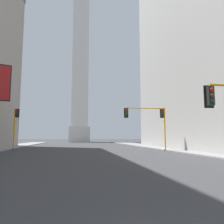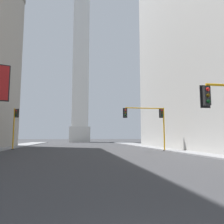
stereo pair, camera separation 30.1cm
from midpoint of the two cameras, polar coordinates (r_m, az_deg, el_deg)
name	(u,v)px [view 1 (the left image)]	position (r m, az deg, el deg)	size (l,w,h in m)	color
sidewalk_right	(176,149)	(33.24, 16.10, -9.34)	(5.00, 93.97, 0.15)	gray
obelisk	(80,59)	(85.31, -8.36, 13.56)	(7.32, 7.32, 64.85)	silver
traffic_light_mid_left	(15,122)	(35.83, -24.13, -2.46)	(0.79, 0.52, 6.14)	orange
traffic_light_mid_right	(151,117)	(29.79, 9.90, -1.42)	(5.81, 0.52, 5.80)	orange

